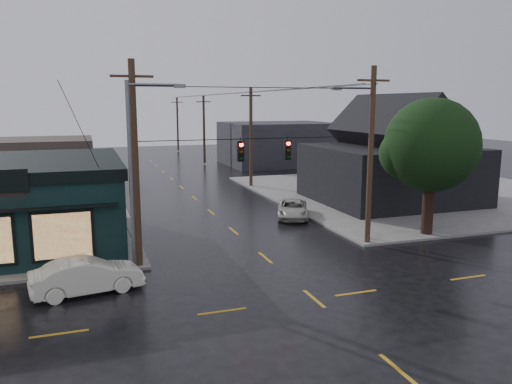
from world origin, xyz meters
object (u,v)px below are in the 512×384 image
object	(u,v)px
utility_pole_ne	(367,244)
suv_silver	(293,209)
utility_pole_nw	(140,268)
sedan_cream	(87,276)
corner_tree	(432,146)

from	to	relation	value
utility_pole_ne	suv_silver	size ratio (longest dim) A/B	2.21
utility_pole_nw	suv_silver	distance (m)	13.95
sedan_cream	utility_pole_nw	bearing A→B (deg)	-52.10
utility_pole_nw	utility_pole_ne	size ratio (longest dim) A/B	1.00
corner_tree	utility_pole_ne	xyz separation A→B (m)	(-4.51, -0.50, -5.60)
suv_silver	sedan_cream	bearing A→B (deg)	-121.59
utility_pole_nw	utility_pole_ne	world-z (taller)	same
utility_pole_nw	sedan_cream	xyz separation A→B (m)	(-2.49, -2.70, 0.77)
utility_pole_ne	corner_tree	bearing A→B (deg)	6.32
corner_tree	utility_pole_nw	xyz separation A→B (m)	(-17.51, -0.50, -5.60)
corner_tree	utility_pole_ne	size ratio (longest dim) A/B	0.82
corner_tree	suv_silver	xyz separation A→B (m)	(-5.92, 7.24, -4.96)
utility_pole_ne	utility_pole_nw	bearing A→B (deg)	180.00
utility_pole_ne	suv_silver	world-z (taller)	utility_pole_ne
utility_pole_nw	corner_tree	bearing A→B (deg)	1.64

